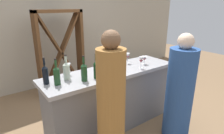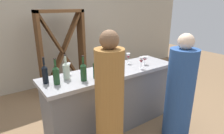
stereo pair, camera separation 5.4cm
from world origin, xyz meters
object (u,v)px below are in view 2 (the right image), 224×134
wine_bottle_far_right_dark_green (101,62)px  wine_bottle_second_right_olive_green (83,71)px  wine_bottle_second_left_olive_green (56,75)px  person_left_guest (180,93)px  wine_rack (62,52)px  wine_glass_far_left (69,66)px  wine_glass_near_left (141,61)px  person_center_guest (110,108)px  wine_glass_near_center (145,59)px  wine_bottle_rightmost_dark_green (96,69)px  wine_bottle_leftmost_near_black (45,74)px  wine_bottle_center_clear_pale (66,70)px  wine_glass_near_right (128,56)px

wine_bottle_far_right_dark_green → wine_bottle_second_right_olive_green: bearing=-152.4°
wine_bottle_second_left_olive_green → person_left_guest: (1.43, -0.69, -0.36)m
wine_rack → wine_glass_far_left: (-0.46, -1.44, 0.17)m
wine_glass_near_left → person_center_guest: (-0.84, -0.41, -0.30)m
wine_bottle_second_left_olive_green → wine_glass_near_center: bearing=-1.5°
wine_bottle_rightmost_dark_green → person_left_guest: 1.18m
wine_bottle_second_right_olive_green → wine_bottle_far_right_dark_green: 0.42m
wine_bottle_leftmost_near_black → wine_bottle_center_clear_pale: wine_bottle_leftmost_near_black is taller
wine_bottle_leftmost_near_black → wine_glass_near_left: size_ratio=1.84×
wine_glass_far_left → wine_bottle_rightmost_dark_green: bearing=-56.7°
wine_glass_far_left → person_left_guest: bearing=-38.0°
wine_bottle_leftmost_near_black → wine_glass_near_center: size_ratio=2.47×
wine_bottle_leftmost_near_black → wine_glass_near_right: size_ratio=1.91×
wine_bottle_second_left_olive_green → wine_bottle_center_clear_pale: (0.16, 0.09, -0.00)m
wine_rack → wine_bottle_center_clear_pale: (-0.55, -1.59, 0.18)m
wine_rack → wine_bottle_second_right_olive_green: (-0.40, -1.76, 0.18)m
wine_rack → wine_glass_near_left: bearing=-74.7°
wine_bottle_second_right_olive_green → wine_glass_far_left: 0.33m
wine_bottle_rightmost_dark_green → wine_glass_near_center: size_ratio=2.48×
wine_bottle_far_right_dark_green → wine_bottle_leftmost_near_black: bearing=-179.6°
wine_glass_near_right → wine_glass_far_left: (-0.96, 0.08, -0.01)m
wine_glass_near_left → person_left_guest: (0.22, -0.54, -0.36)m
wine_glass_near_right → person_center_guest: person_center_guest is taller
wine_glass_near_center → person_left_guest: person_left_guest is taller
person_left_guest → wine_bottle_second_left_olive_green: bearing=50.1°
wine_rack → person_center_guest: bearing=-98.7°
wine_glass_near_center → wine_glass_far_left: bearing=166.5°
wine_glass_far_left → wine_bottle_far_right_dark_green: bearing=-16.8°
wine_bottle_rightmost_dark_green → person_center_guest: 0.56m
wine_glass_near_left → wine_glass_near_right: 0.30m
wine_bottle_rightmost_dark_green → person_left_guest: bearing=-31.4°
wine_rack → wine_bottle_second_right_olive_green: bearing=-102.8°
wine_bottle_rightmost_dark_green → wine_glass_far_left: bearing=123.3°
wine_bottle_second_left_olive_green → wine_glass_near_center: 1.39m
wine_bottle_rightmost_dark_green → wine_bottle_second_left_olive_green: bearing=168.1°
wine_bottle_rightmost_dark_green → wine_rack: bearing=82.4°
person_left_guest → wine_bottle_second_right_olive_green: bearing=47.4°
wine_bottle_center_clear_pale → wine_glass_near_left: 1.08m
wine_glass_near_left → wine_bottle_leftmost_near_black: bearing=169.0°
wine_bottle_far_right_dark_green → wine_glass_near_center: (0.72, -0.15, -0.04)m
wine_glass_far_left → person_center_guest: bearing=-81.8°
wine_glass_far_left → wine_bottle_second_left_olive_green: bearing=-136.6°
wine_bottle_leftmost_near_black → wine_bottle_rightmost_dark_green: 0.61m
wine_bottle_second_right_olive_green → wine_bottle_center_clear_pale: bearing=131.2°
person_left_guest → wine_bottle_far_right_dark_green: bearing=29.2°
wine_glass_near_center → wine_glass_far_left: wine_glass_far_left is taller
wine_rack → wine_bottle_far_right_dark_green: wine_rack is taller
wine_glass_near_center → wine_glass_far_left: size_ratio=0.84×
wine_bottle_rightmost_dark_green → wine_glass_near_right: 0.78m
wine_glass_near_center → wine_bottle_leftmost_near_black: bearing=174.6°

